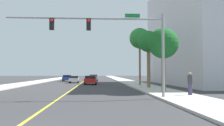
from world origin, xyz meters
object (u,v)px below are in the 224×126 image
(car_silver, at_px, (92,79))
(car_gray, at_px, (94,78))
(car_white, at_px, (74,79))
(palm_far, at_px, (140,39))
(palm_mid, at_px, (148,43))
(car_blue, at_px, (67,78))
(palm_near, at_px, (163,44))
(car_red, at_px, (91,80))
(pedestrian, at_px, (190,83))
(traffic_signal_mast, at_px, (114,34))

(car_silver, bearing_deg, car_gray, 90.05)
(car_white, bearing_deg, palm_far, -47.79)
(car_silver, distance_m, car_white, 3.64)
(palm_mid, relative_size, car_blue, 1.58)
(palm_near, distance_m, car_white, 25.96)
(car_red, relative_size, car_gray, 1.12)
(car_red, relative_size, pedestrian, 2.43)
(car_blue, distance_m, pedestrian, 38.28)
(car_gray, xyz_separation_m, pedestrian, (8.12, -35.34, 0.31))
(palm_far, relative_size, pedestrian, 4.58)
(car_red, height_order, car_gray, car_gray)
(palm_mid, xyz_separation_m, car_blue, (-12.67, 25.95, -4.76))
(car_blue, relative_size, pedestrian, 2.37)
(palm_near, relative_size, pedestrian, 3.29)
(palm_mid, distance_m, pedestrian, 10.75)
(car_gray, bearing_deg, car_red, -88.85)
(palm_mid, xyz_separation_m, car_silver, (-7.10, 18.68, -4.80))
(palm_near, bearing_deg, palm_mid, 90.24)
(car_silver, height_order, pedestrian, pedestrian)
(palm_near, xyz_separation_m, car_red, (-7.16, 17.02, -3.84))
(car_red, height_order, car_blue, car_red)
(car_blue, bearing_deg, palm_far, -58.85)
(car_white, height_order, pedestrian, pedestrian)
(palm_mid, relative_size, pedestrian, 3.75)
(palm_near, relative_size, car_white, 1.54)
(palm_near, distance_m, palm_mid, 6.42)
(palm_near, bearing_deg, car_blue, 111.46)
(palm_far, bearing_deg, car_white, 134.23)
(palm_mid, bearing_deg, palm_near, -89.76)
(palm_mid, bearing_deg, car_white, 121.25)
(palm_near, bearing_deg, car_silver, 105.88)
(car_silver, distance_m, pedestrian, 29.59)
(car_white, distance_m, pedestrian, 29.22)
(car_silver, bearing_deg, car_red, -88.43)
(palm_far, height_order, car_silver, palm_far)
(car_white, bearing_deg, car_gray, 65.68)
(traffic_signal_mast, distance_m, car_gray, 36.99)
(palm_far, xyz_separation_m, car_red, (-7.21, 4.31, -6.09))
(car_blue, height_order, car_silver, car_blue)
(traffic_signal_mast, distance_m, car_red, 22.22)
(palm_mid, distance_m, car_gray, 26.97)
(palm_far, distance_m, car_white, 16.21)
(car_gray, bearing_deg, car_white, -110.20)
(car_blue, distance_m, car_white, 9.14)
(car_gray, bearing_deg, palm_far, -68.05)
(palm_far, height_order, car_white, palm_far)
(palm_far, relative_size, car_gray, 2.12)
(palm_near, bearing_deg, car_white, 113.92)
(palm_far, bearing_deg, car_blue, 123.07)
(car_silver, bearing_deg, traffic_signal_mast, -84.02)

